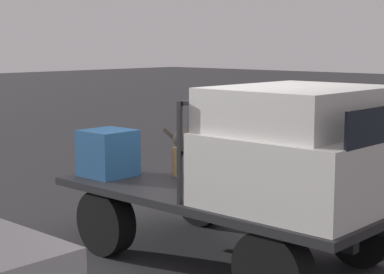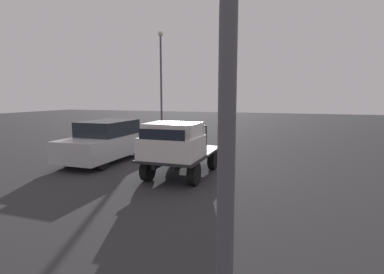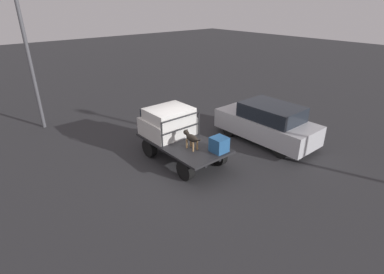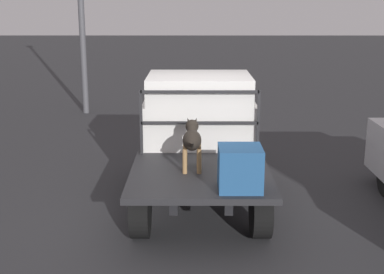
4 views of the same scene
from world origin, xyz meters
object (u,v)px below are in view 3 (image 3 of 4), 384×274
(flatbed_truck, at_px, (183,147))
(cargo_crate, at_px, (219,145))
(light_pole_near, at_px, (17,2))
(dog, at_px, (191,138))
(parked_sedan, at_px, (267,123))

(flatbed_truck, height_order, cargo_crate, cargo_crate)
(flatbed_truck, bearing_deg, light_pole_near, 23.95)
(dog, bearing_deg, flatbed_truck, -11.83)
(parked_sedan, xyz_separation_m, light_pole_near, (7.72, 6.72, 4.57))
(parked_sedan, distance_m, light_pole_near, 11.21)
(flatbed_truck, relative_size, cargo_crate, 6.78)
(flatbed_truck, bearing_deg, parked_sedan, -104.56)
(flatbed_truck, xyz_separation_m, light_pole_near, (6.76, 3.00, 4.85))
(dog, relative_size, parked_sedan, 0.21)
(flatbed_truck, distance_m, dog, 0.85)
(cargo_crate, height_order, parked_sedan, parked_sedan)
(cargo_crate, bearing_deg, light_pole_near, 23.04)
(dog, distance_m, light_pole_near, 8.95)
(dog, xyz_separation_m, cargo_crate, (-0.81, -0.57, -0.14))
(flatbed_truck, distance_m, cargo_crate, 1.54)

